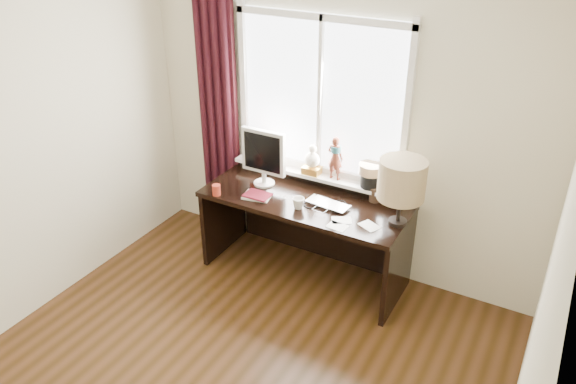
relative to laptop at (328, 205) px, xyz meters
The scene contains 15 objects.
wall_back 0.68m from the laptop, 106.68° to the left, with size 3.50×2.60×0.00m, color beige.
wall_right 2.35m from the laptop, 44.55° to the right, with size 4.00×2.60×0.00m, color beige.
laptop is the anchor object (origin of this frame).
mug 0.24m from the laptop, 142.63° to the right, with size 0.10×0.09×0.10m, color white.
red_cup 0.93m from the laptop, 162.63° to the right, with size 0.07×0.07×0.09m, color #9D2B1A.
window 0.69m from the laptop, 127.52° to the left, with size 1.52×0.20×1.40m.
curtain 1.33m from the laptop, 166.52° to the left, with size 0.38×0.09×2.25m.
desk 0.36m from the laptop, 151.13° to the left, with size 1.70×0.70×0.75m.
monitor 0.70m from the laptop, behind, with size 0.40×0.18×0.49m.
notebook_stack 0.59m from the laptop, 165.30° to the right, with size 0.25×0.20×0.03m.
brush_holder 0.39m from the laptop, 41.41° to the left, with size 0.09×0.09×0.25m.
icon_frame 0.44m from the laptop, 42.60° to the left, with size 0.10×0.04×0.13m.
table_lamp 0.67m from the laptop, ahead, with size 0.35×0.35×0.52m.
loose_papers 0.31m from the laptop, 33.91° to the right, with size 0.40×0.27×0.00m.
desk_cables 0.03m from the laptop, 156.59° to the left, with size 0.34×0.27×0.01m.
Camera 1 is at (1.72, -1.94, 2.95)m, focal length 35.00 mm.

